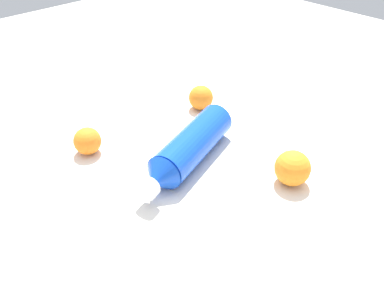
% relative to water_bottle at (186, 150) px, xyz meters
% --- Properties ---
extents(ground_plane, '(2.40, 2.40, 0.00)m').
position_rel_water_bottle_xyz_m(ground_plane, '(-0.04, 0.03, -0.04)').
color(ground_plane, silver).
extents(water_bottle, '(0.16, 0.30, 0.08)m').
position_rel_water_bottle_xyz_m(water_bottle, '(0.00, 0.00, 0.00)').
color(water_bottle, blue).
rests_on(water_bottle, ground_plane).
extents(orange_0, '(0.06, 0.06, 0.06)m').
position_rel_water_bottle_xyz_m(orange_0, '(-0.18, -0.13, -0.01)').
color(orange_0, orange).
rests_on(orange_0, ground_plane).
extents(orange_1, '(0.07, 0.07, 0.07)m').
position_rel_water_bottle_xyz_m(orange_1, '(0.19, 0.11, -0.00)').
color(orange_1, orange).
rests_on(orange_1, ground_plane).
extents(orange_2, '(0.06, 0.06, 0.06)m').
position_rel_water_bottle_xyz_m(orange_2, '(-0.15, 0.19, -0.01)').
color(orange_2, orange).
rests_on(orange_2, ground_plane).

